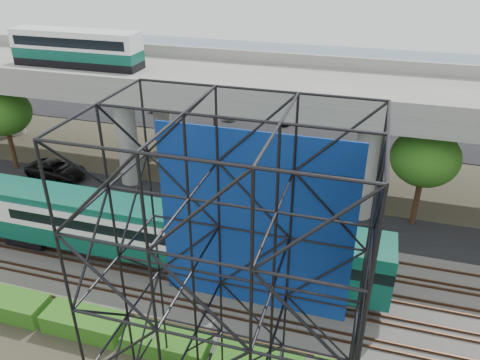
% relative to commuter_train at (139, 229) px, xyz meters
% --- Properties ---
extents(ground, '(140.00, 140.00, 0.00)m').
position_rel_commuter_train_xyz_m(ground, '(3.64, -2.00, -2.88)').
color(ground, '#474233').
rests_on(ground, ground).
extents(ballast_bed, '(90.00, 12.00, 0.20)m').
position_rel_commuter_train_xyz_m(ballast_bed, '(3.64, 0.00, -2.78)').
color(ballast_bed, slate).
rests_on(ballast_bed, ground).
extents(service_road, '(90.00, 5.00, 0.08)m').
position_rel_commuter_train_xyz_m(service_road, '(3.64, 8.50, -2.84)').
color(service_road, black).
rests_on(service_road, ground).
extents(parking_lot, '(90.00, 18.00, 0.08)m').
position_rel_commuter_train_xyz_m(parking_lot, '(3.64, 32.00, -2.84)').
color(parking_lot, black).
rests_on(parking_lot, ground).
extents(harbor_water, '(140.00, 40.00, 0.03)m').
position_rel_commuter_train_xyz_m(harbor_water, '(3.64, 54.00, -2.87)').
color(harbor_water, slate).
rests_on(harbor_water, ground).
extents(rail_tracks, '(90.00, 9.52, 0.16)m').
position_rel_commuter_train_xyz_m(rail_tracks, '(3.64, -0.00, -2.60)').
color(rail_tracks, '#472D1E').
rests_on(rail_tracks, ballast_bed).
extents(commuter_train, '(29.30, 3.06, 4.30)m').
position_rel_commuter_train_xyz_m(commuter_train, '(0.00, 0.00, 0.00)').
color(commuter_train, black).
rests_on(commuter_train, rail_tracks).
extents(overpass, '(80.00, 12.00, 12.40)m').
position_rel_commuter_train_xyz_m(overpass, '(2.46, 14.00, 5.33)').
color(overpass, '#9E9B93').
rests_on(overpass, ground).
extents(scaffold_tower, '(9.36, 6.36, 15.00)m').
position_rel_commuter_train_xyz_m(scaffold_tower, '(9.52, -9.98, 4.59)').
color(scaffold_tower, black).
rests_on(scaffold_tower, ground).
extents(hedge_strip, '(34.60, 1.80, 1.20)m').
position_rel_commuter_train_xyz_m(hedge_strip, '(4.65, -6.30, -2.32)').
color(hedge_strip, '#245413').
rests_on(hedge_strip, ground).
extents(trees, '(40.94, 16.94, 7.69)m').
position_rel_commuter_train_xyz_m(trees, '(-1.03, 14.17, 2.69)').
color(trees, '#382314').
rests_on(trees, ground).
extents(suv, '(5.81, 3.04, 1.56)m').
position_rel_commuter_train_xyz_m(suv, '(-13.28, 9.31, -2.02)').
color(suv, black).
rests_on(suv, service_road).
extents(parked_cars, '(33.19, 9.55, 1.30)m').
position_rel_commuter_train_xyz_m(parked_cars, '(4.25, 31.92, -2.22)').
color(parked_cars, silver).
rests_on(parked_cars, parking_lot).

